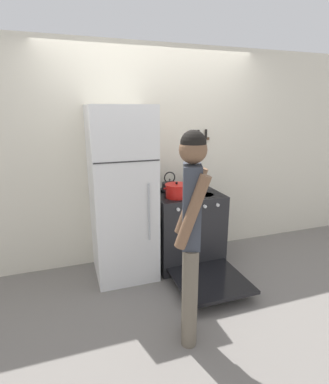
% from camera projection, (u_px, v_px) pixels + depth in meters
% --- Properties ---
extents(ground_plane, '(14.00, 14.00, 0.00)m').
position_uv_depth(ground_plane, '(155.00, 253.00, 3.95)').
color(ground_plane, slate).
extents(wall_back, '(10.00, 0.06, 2.55)m').
position_uv_depth(wall_back, '(153.00, 156.00, 3.64)').
color(wall_back, silver).
rests_on(wall_back, ground_plane).
extents(refrigerator, '(0.65, 0.70, 1.88)m').
position_uv_depth(refrigerator, '(122.00, 194.00, 3.25)').
color(refrigerator, white).
rests_on(refrigerator, ground_plane).
extents(stove_range, '(0.78, 1.35, 0.88)m').
position_uv_depth(stove_range, '(187.00, 229.00, 3.60)').
color(stove_range, '#232326').
rests_on(stove_range, ground_plane).
extents(dutch_oven_pot, '(0.30, 0.25, 0.18)m').
position_uv_depth(dutch_oven_pot, '(177.00, 191.00, 3.32)').
color(dutch_oven_pot, red).
rests_on(dutch_oven_pot, stove_range).
extents(tea_kettle, '(0.23, 0.18, 0.24)m').
position_uv_depth(tea_kettle, '(170.00, 185.00, 3.56)').
color(tea_kettle, black).
rests_on(tea_kettle, stove_range).
extents(utensil_jar, '(0.08, 0.08, 0.26)m').
position_uv_depth(utensil_jar, '(197.00, 183.00, 3.68)').
color(utensil_jar, silver).
rests_on(utensil_jar, stove_range).
extents(person, '(0.36, 0.41, 1.70)m').
position_uv_depth(person, '(191.00, 229.00, 2.24)').
color(person, '#6B6051').
rests_on(person, ground_plane).
extents(wall_knife_strip, '(0.31, 0.03, 0.33)m').
position_uv_depth(wall_knife_strip, '(198.00, 138.00, 3.72)').
color(wall_knife_strip, brown).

